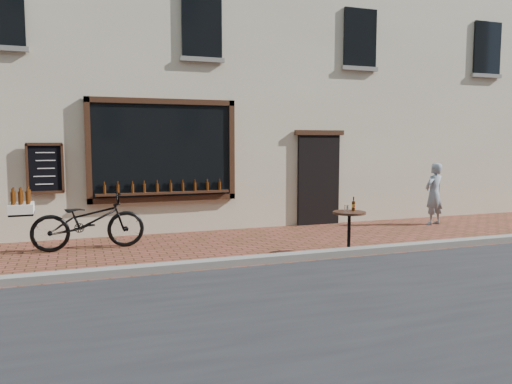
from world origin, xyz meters
name	(u,v)px	position (x,y,z in m)	size (l,w,h in m)	color
ground	(310,262)	(0.00, 0.00, 0.00)	(90.00, 90.00, 0.00)	#552F1B
kerb	(305,256)	(0.00, 0.20, 0.06)	(90.00, 0.25, 0.12)	slate
shop_building	(211,37)	(0.00, 6.50, 5.00)	(28.00, 6.20, 10.00)	beige
cargo_bicycle	(86,221)	(-3.56, 2.32, 0.55)	(2.40, 0.79, 1.16)	black
bistro_table	(349,224)	(0.96, 0.35, 0.55)	(0.60, 0.60, 1.03)	black
pedestrian	(434,194)	(4.58, 2.47, 0.76)	(0.56, 0.36, 1.52)	gray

